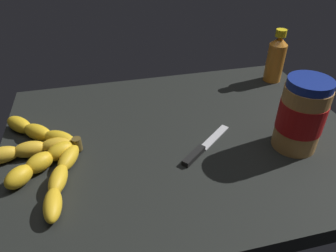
{
  "coord_description": "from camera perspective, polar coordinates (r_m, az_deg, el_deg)",
  "views": [
    {
      "loc": [
        -17.36,
        -56.34,
        43.98
      ],
      "look_at": [
        -3.92,
        -1.11,
        4.03
      ],
      "focal_mm": 33.32,
      "sensor_mm": 36.0,
      "label": 1
    }
  ],
  "objects": [
    {
      "name": "peanut_butter_jar",
      "position": [
        0.72,
        23.2,
        1.85
      ],
      "size": [
        9.68,
        9.68,
        16.37
      ],
      "color": "#BF8442",
      "rests_on": "ground_plane"
    },
    {
      "name": "butter_knife",
      "position": [
        0.7,
        6.47,
        -3.86
      ],
      "size": [
        14.71,
        12.74,
        1.2
      ],
      "color": "silver",
      "rests_on": "ground_plane"
    },
    {
      "name": "ground_plane",
      "position": [
        0.75,
        2.72,
        -2.9
      ],
      "size": [
        82.49,
        62.78,
        3.98
      ],
      "primitive_type": "cube",
      "color": "black"
    },
    {
      "name": "banana_bunch",
      "position": [
        0.71,
        -22.09,
        -4.64
      ],
      "size": [
        20.21,
        35.13,
        3.74
      ],
      "color": "yellow",
      "rests_on": "ground_plane"
    },
    {
      "name": "honey_bottle",
      "position": [
        1.0,
        19.13,
        11.69
      ],
      "size": [
        5.22,
        5.22,
        15.77
      ],
      "color": "orange",
      "rests_on": "ground_plane"
    }
  ]
}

